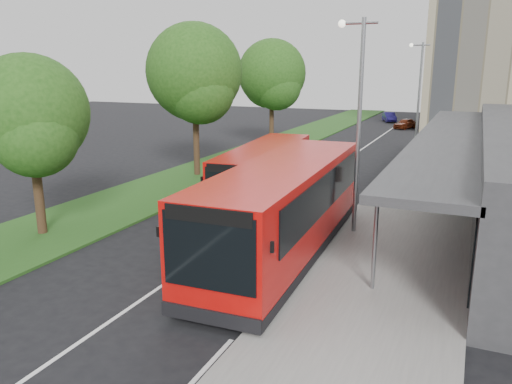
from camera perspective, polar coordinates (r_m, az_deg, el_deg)
ground at (r=19.67m, az=-2.32°, el=-4.98°), size 120.00×120.00×0.00m
pavement at (r=37.29m, az=20.04°, el=3.44°), size 5.00×80.00×0.15m
grass_verge at (r=40.22m, az=1.23°, el=4.97°), size 5.00×80.00×0.10m
lane_centre_line at (r=33.35m, az=9.07°, el=2.82°), size 0.12×70.00×0.01m
kerb_dashes at (r=36.59m, az=15.70°, el=3.46°), size 0.12×56.00×0.01m
tree_near at (r=20.59m, az=-24.29°, el=7.47°), size 4.36×4.36×6.95m
tree_mid at (r=29.91m, az=-7.02°, el=12.78°), size 5.58×5.58×8.96m
tree_far at (r=40.70m, az=1.84°, el=12.89°), size 5.37×5.37×8.63m
lamp_post_near at (r=19.20m, az=11.49°, el=8.72°), size 1.44×0.28×8.00m
lamp_post_far at (r=38.94m, az=18.04°, el=10.91°), size 1.44×0.28×8.00m
bus_main at (r=17.19m, az=3.27°, el=-1.96°), size 3.37×11.64×3.27m
bus_second at (r=24.22m, az=1.03°, el=2.14°), size 3.42×9.88×2.74m
litter_bin at (r=27.93m, az=17.73°, el=1.31°), size 0.49×0.49×0.83m
bollard at (r=35.17m, az=18.92°, el=3.78°), size 0.18×0.18×0.88m
car_near at (r=56.20m, az=16.70°, el=7.50°), size 2.44×3.47×1.10m
car_far at (r=63.03m, az=14.98°, el=8.29°), size 2.30×3.63×1.13m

